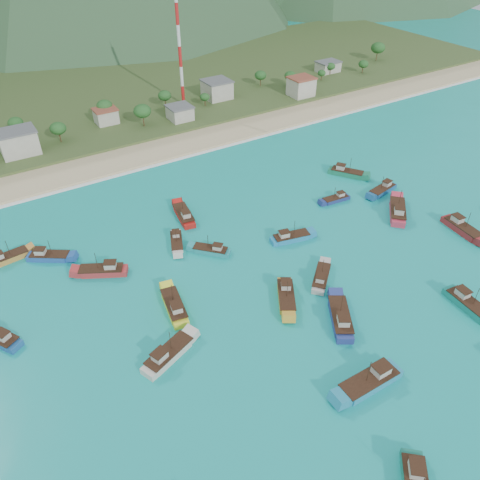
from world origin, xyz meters
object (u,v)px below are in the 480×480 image
boat_30 (175,307)px  radio_tower (179,46)px  boat_6 (184,215)px  boat_15 (168,355)px  boat_0 (211,251)px  boat_11 (286,297)px  boat_28 (340,318)px  boat_8 (462,229)px  boat_27 (321,278)px  boat_14 (291,238)px  boat_19 (8,258)px  boat_16 (468,305)px  boat_21 (49,257)px  boat_2 (177,242)px  boat_13 (382,190)px  boat_4 (346,173)px  boat_5 (103,271)px  boat_22 (397,211)px  boat_10 (336,199)px  boat_18 (370,382)px

boat_30 → radio_tower: bearing=72.7°
boat_6 → boat_15: 46.46m
boat_0 → boat_11: bearing=-119.2°
boat_6 → boat_28: boat_28 is taller
boat_8 → boat_27: boat_8 is taller
boat_14 → boat_19: (-61.20, 28.76, -0.02)m
boat_0 → boat_6: boat_6 is taller
boat_8 → boat_14: bearing=-20.1°
boat_16 → boat_21: boat_16 is taller
boat_2 → boat_13: bearing=-165.9°
boat_0 → boat_4: bearing=-31.3°
boat_6 → boat_11: bearing=-73.8°
boat_5 → boat_19: bearing=75.1°
boat_19 → boat_30: size_ratio=0.88×
boat_15 → boat_21: size_ratio=1.17×
boat_0 → boat_15: size_ratio=0.73×
boat_15 → boat_22: boat_22 is taller
boat_6 → boat_14: 29.17m
boat_16 → boat_19: size_ratio=1.13×
boat_6 → boat_14: (18.07, -22.89, -0.10)m
boat_19 → boat_4: bearing=76.4°
boat_21 → boat_27: size_ratio=1.07×
boat_2 → boat_27: bearing=148.9°
boat_8 → boat_10: boat_8 is taller
boat_2 → boat_18: boat_18 is taller
boat_4 → boat_22: size_ratio=0.93×
boat_0 → boat_21: 38.08m
radio_tower → boat_14: radio_tower is taller
boat_14 → boat_21: 58.03m
boat_0 → boat_8: bearing=-67.5°
radio_tower → boat_30: 114.90m
boat_4 → boat_19: boat_4 is taller
boat_11 → boat_27: size_ratio=1.17×
boat_8 → boat_10: 33.16m
radio_tower → boat_18: bearing=-103.0°
boat_10 → boat_13: bearing=-98.4°
boat_5 → boat_8: size_ratio=0.94×
boat_11 → boat_19: (-47.62, 45.17, -0.10)m
boat_11 → boat_21: boat_11 is taller
boat_16 → boat_22: bearing=-108.0°
boat_14 → boat_15: boat_15 is taller
boat_19 → boat_22: (92.37, -34.70, 0.29)m
boat_11 → boat_27: boat_11 is taller
boat_2 → boat_22: size_ratio=0.82×
boat_6 → boat_8: boat_8 is taller
boat_8 → boat_21: bearing=-18.7°
boat_10 → boat_22: bearing=-140.6°
boat_10 → boat_15: bearing=117.4°
boat_28 → boat_21: bearing=163.4°
boat_11 → boat_28: (5.47, -10.90, 0.11)m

